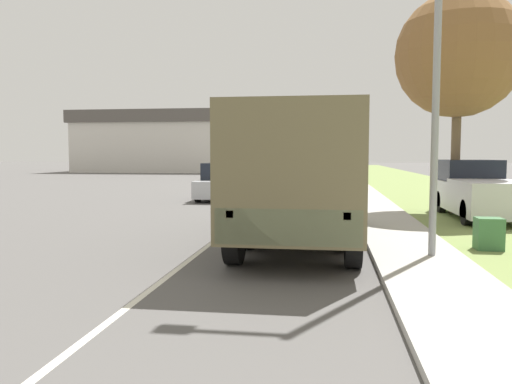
# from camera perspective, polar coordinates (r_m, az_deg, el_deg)

# --- Properties ---
(ground_plane) EXTENTS (180.00, 180.00, 0.00)m
(ground_plane) POSITION_cam_1_polar(r_m,az_deg,el_deg) (38.66, 4.13, 1.22)
(ground_plane) COLOR #565451
(lane_centre_stripe) EXTENTS (0.12, 120.00, 0.00)m
(lane_centre_stripe) POSITION_cam_1_polar(r_m,az_deg,el_deg) (38.66, 4.13, 1.22)
(lane_centre_stripe) COLOR silver
(lane_centre_stripe) RESTS_ON ground
(sidewalk_right) EXTENTS (1.80, 120.00, 0.12)m
(sidewalk_right) POSITION_cam_1_polar(r_m,az_deg,el_deg) (38.60, 10.81, 1.24)
(sidewalk_right) COLOR #ADAAA3
(sidewalk_right) RESTS_ON ground
(grass_strip_right) EXTENTS (7.00, 120.00, 0.02)m
(grass_strip_right) POSITION_cam_1_polar(r_m,az_deg,el_deg) (39.06, 17.27, 1.08)
(grass_strip_right) COLOR olive
(grass_strip_right) RESTS_ON ground
(military_truck) EXTENTS (2.52, 7.33, 3.02)m
(military_truck) POSITION_cam_1_polar(r_m,az_deg,el_deg) (11.45, 5.00, 2.21)
(military_truck) COLOR #606647
(military_truck) RESTS_ON ground
(car_nearest_ahead) EXTENTS (1.74, 3.90, 1.70)m
(car_nearest_ahead) POSITION_cam_1_polar(r_m,az_deg,el_deg) (23.01, -4.02, 0.97)
(car_nearest_ahead) COLOR #B7BABF
(car_nearest_ahead) RESTS_ON ground
(car_second_ahead) EXTENTS (1.80, 4.43, 1.54)m
(car_second_ahead) POSITION_cam_1_polar(r_m,az_deg,el_deg) (37.42, 1.44, 2.19)
(car_second_ahead) COLOR silver
(car_second_ahead) RESTS_ON ground
(pickup_truck) EXTENTS (1.94, 5.04, 1.89)m
(pickup_truck) POSITION_cam_1_polar(r_m,az_deg,el_deg) (17.88, 24.09, 0.12)
(pickup_truck) COLOR silver
(pickup_truck) RESTS_ON grass_strip_right
(lamp_post) EXTENTS (1.69, 0.24, 8.41)m
(lamp_post) POSITION_cam_1_polar(r_m,az_deg,el_deg) (10.65, 19.13, 20.04)
(lamp_post) COLOR gray
(lamp_post) RESTS_ON sidewalk_right
(tree_mid_right) EXTENTS (4.32, 4.32, 7.69)m
(tree_mid_right) POSITION_cam_1_polar(r_m,az_deg,el_deg) (19.27, 22.13, 14.27)
(tree_mid_right) COLOR brown
(tree_mid_right) RESTS_ON grass_strip_right
(utility_box) EXTENTS (0.55, 0.45, 0.70)m
(utility_box) POSITION_cam_1_polar(r_m,az_deg,el_deg) (12.02, 25.06, -4.34)
(utility_box) COLOR #3D7042
(utility_box) RESTS_ON grass_strip_right
(building_distant) EXTENTS (19.53, 13.83, 7.09)m
(building_distant) POSITION_cam_1_polar(r_m,az_deg,el_deg) (63.10, -10.17, 5.63)
(building_distant) COLOR beige
(building_distant) RESTS_ON ground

